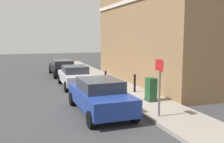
{
  "coord_description": "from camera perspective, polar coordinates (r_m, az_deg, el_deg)",
  "views": [
    {
      "loc": [
        -3.81,
        -12.19,
        3.32
      ],
      "look_at": [
        1.37,
        2.6,
        1.2
      ],
      "focal_mm": 41.92,
      "sensor_mm": 36.0,
      "label": 1
    }
  ],
  "objects": [
    {
      "name": "car_silver",
      "position": [
        17.38,
        -8.05,
        -0.97
      ],
      "size": [
        1.87,
        4.06,
        1.39
      ],
      "rotation": [
        0.0,
        0.0,
        1.56
      ],
      "color": "#B7B7BC",
      "rests_on": "ground"
    },
    {
      "name": "ground",
      "position": [
        13.2,
        -1.9,
        -6.87
      ],
      "size": [
        80.0,
        80.0,
        0.0
      ],
      "primitive_type": "plane",
      "color": "#38383A"
    },
    {
      "name": "utility_cabinet",
      "position": [
        13.04,
        8.5,
        -4.05
      ],
      "size": [
        0.46,
        0.61,
        1.15
      ],
      "color": "#1E4C28",
      "rests_on": "sidewalk"
    },
    {
      "name": "car_black",
      "position": [
        22.64,
        -10.77,
        0.94
      ],
      "size": [
        1.89,
        4.34,
        1.32
      ],
      "rotation": [
        0.0,
        0.0,
        1.57
      ],
      "color": "black",
      "rests_on": "ground"
    },
    {
      "name": "car_blue",
      "position": [
        11.33,
        -2.67,
        -5.25
      ],
      "size": [
        2.03,
        4.5,
        1.5
      ],
      "rotation": [
        0.0,
        0.0,
        1.59
      ],
      "color": "navy",
      "rests_on": "ground"
    },
    {
      "name": "street_sign",
      "position": [
        10.39,
        10.32,
        -1.59
      ],
      "size": [
        0.08,
        0.6,
        2.3
      ],
      "color": "#59595B",
      "rests_on": "sidewalk"
    },
    {
      "name": "bollard_near_cabinet",
      "position": [
        14.99,
        4.98,
        -2.37
      ],
      "size": [
        0.14,
        0.14,
        1.04
      ],
      "color": "black",
      "rests_on": "sidewalk"
    },
    {
      "name": "corner_building",
      "position": [
        20.0,
        14.15,
        11.15
      ],
      "size": [
        7.94,
        13.01,
        9.21
      ],
      "color": "olive",
      "rests_on": "ground"
    },
    {
      "name": "bollard_far_kerb",
      "position": [
        16.27,
        -1.4,
        -1.55
      ],
      "size": [
        0.14,
        0.14,
        1.04
      ],
      "color": "black",
      "rests_on": "sidewalk"
    },
    {
      "name": "sidewalk",
      "position": [
        19.38,
        -1.47,
        -1.94
      ],
      "size": [
        2.33,
        30.0,
        0.15
      ],
      "primitive_type": "cube",
      "color": "gray",
      "rests_on": "ground"
    }
  ]
}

